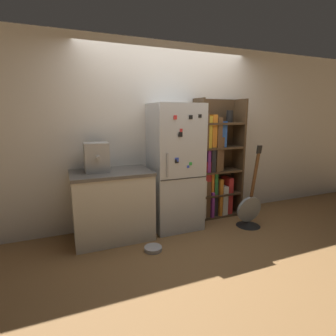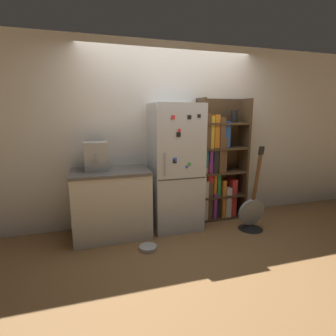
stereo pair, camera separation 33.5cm
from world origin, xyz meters
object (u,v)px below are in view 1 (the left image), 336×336
(refrigerator, at_px, (175,167))
(pet_bowl, at_px, (153,248))
(bookshelf, at_px, (213,167))
(guitar, at_px, (249,215))
(espresso_machine, at_px, (96,157))

(refrigerator, xyz_separation_m, pet_bowl, (-0.53, -0.56, -0.85))
(refrigerator, height_order, pet_bowl, refrigerator)
(bookshelf, distance_m, guitar, 0.89)
(guitar, bearing_deg, refrigerator, 157.57)
(pet_bowl, bearing_deg, espresso_machine, 131.74)
(refrigerator, bearing_deg, bookshelf, 11.81)
(espresso_machine, xyz_separation_m, guitar, (2.06, -0.44, -0.90))
(refrigerator, distance_m, guitar, 1.29)
(refrigerator, bearing_deg, espresso_machine, 178.23)
(guitar, distance_m, pet_bowl, 1.54)
(espresso_machine, bearing_deg, pet_bowl, -48.26)
(espresso_machine, height_order, guitar, espresso_machine)
(espresso_machine, xyz_separation_m, pet_bowl, (0.53, -0.60, -1.05))
(bookshelf, relative_size, pet_bowl, 8.59)
(refrigerator, height_order, guitar, refrigerator)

